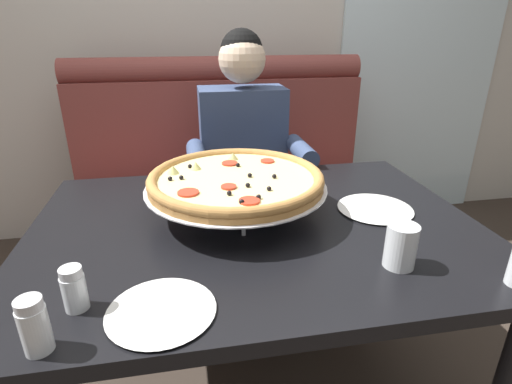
# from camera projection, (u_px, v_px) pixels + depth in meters

# --- Properties ---
(back_wall_with_window) EXTENTS (6.00, 0.12, 2.80)m
(back_wall_with_window) POSITION_uv_depth(u_px,v_px,m) (210.00, 4.00, 2.32)
(back_wall_with_window) COLOR beige
(back_wall_with_window) RESTS_ON ground_plane
(window_panel) EXTENTS (1.10, 0.02, 2.80)m
(window_panel) POSITION_uv_depth(u_px,v_px,m) (429.00, 5.00, 2.48)
(window_panel) COLOR white
(window_panel) RESTS_ON ground_plane
(booth_bench) EXTENTS (1.62, 0.78, 1.13)m
(booth_bench) POSITION_uv_depth(u_px,v_px,m) (225.00, 199.00, 2.19)
(booth_bench) COLOR brown
(booth_bench) RESTS_ON ground_plane
(dining_table) EXTENTS (1.33, 0.97, 0.73)m
(dining_table) POSITION_uv_depth(u_px,v_px,m) (256.00, 246.00, 1.23)
(dining_table) COLOR black
(dining_table) RESTS_ON ground_plane
(diner_main) EXTENTS (0.54, 0.64, 1.27)m
(diner_main) POSITION_uv_depth(u_px,v_px,m) (246.00, 159.00, 1.84)
(diner_main) COLOR #2D3342
(diner_main) RESTS_ON ground_plane
(pizza) EXTENTS (0.56, 0.56, 0.15)m
(pizza) POSITION_uv_depth(u_px,v_px,m) (236.00, 180.00, 1.22)
(pizza) COLOR silver
(pizza) RESTS_ON dining_table
(shaker_parmesan) EXTENTS (0.05, 0.05, 0.10)m
(shaker_parmesan) POSITION_uv_depth(u_px,v_px,m) (75.00, 292.00, 0.82)
(shaker_parmesan) COLOR white
(shaker_parmesan) RESTS_ON dining_table
(shaker_pepper_flakes) EXTENTS (0.05, 0.05, 0.11)m
(shaker_pepper_flakes) POSITION_uv_depth(u_px,v_px,m) (35.00, 329.00, 0.71)
(shaker_pepper_flakes) COLOR white
(shaker_pepper_flakes) RESTS_ON dining_table
(plate_near_left) EXTENTS (0.23, 0.23, 0.02)m
(plate_near_left) POSITION_uv_depth(u_px,v_px,m) (161.00, 309.00, 0.82)
(plate_near_left) COLOR white
(plate_near_left) RESTS_ON dining_table
(plate_near_right) EXTENTS (0.24, 0.24, 0.02)m
(plate_near_right) POSITION_uv_depth(u_px,v_px,m) (375.00, 207.00, 1.28)
(plate_near_right) COLOR white
(plate_near_right) RESTS_ON dining_table
(drinking_glass) EXTENTS (0.08, 0.08, 0.11)m
(drinking_glass) POSITION_uv_depth(u_px,v_px,m) (400.00, 249.00, 0.97)
(drinking_glass) COLOR silver
(drinking_glass) RESTS_ON dining_table
(patio_chair) EXTENTS (0.40, 0.40, 0.86)m
(patio_chair) POSITION_uv_depth(u_px,v_px,m) (367.00, 120.00, 3.46)
(patio_chair) COLOR black
(patio_chair) RESTS_ON ground_plane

